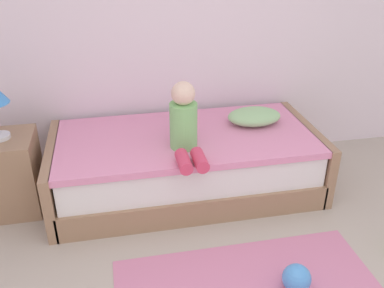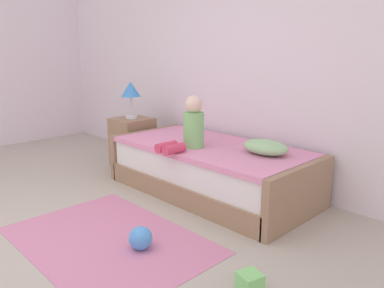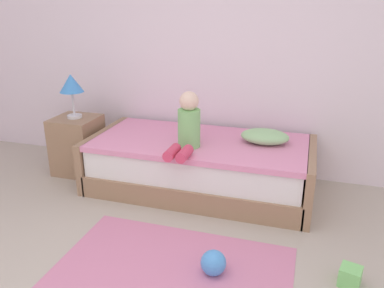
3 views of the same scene
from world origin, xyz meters
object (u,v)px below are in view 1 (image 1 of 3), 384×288
(bed, at_px, (186,163))
(child_figure, at_px, (185,124))
(toy_ball, at_px, (297,278))
(pillow, at_px, (254,116))
(nightstand, at_px, (8,174))

(bed, relative_size, child_figure, 4.14)
(toy_ball, bearing_deg, pillow, 83.54)
(nightstand, xyz_separation_m, child_figure, (1.30, -0.24, 0.40))
(nightstand, bearing_deg, toy_ball, -34.15)
(bed, height_order, child_figure, child_figure)
(bed, relative_size, pillow, 4.80)
(nightstand, distance_m, pillow, 1.96)
(nightstand, distance_m, toy_ball, 2.18)
(child_figure, bearing_deg, bed, 78.00)
(bed, distance_m, child_figure, 0.51)
(toy_ball, bearing_deg, bed, 110.27)
(bed, bearing_deg, toy_ball, -69.73)
(bed, distance_m, pillow, 0.68)
(child_figure, height_order, toy_ball, child_figure)
(bed, distance_m, toy_ball, 1.29)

